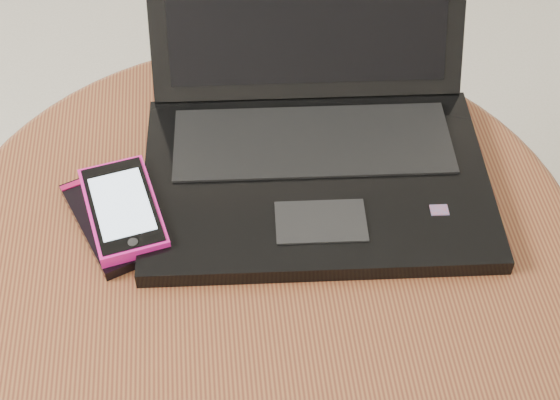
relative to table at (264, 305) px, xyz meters
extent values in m
cylinder|color=brown|center=(0.00, 0.00, -0.15)|extent=(0.10, 0.10, 0.45)
cylinder|color=brown|center=(0.00, 0.00, 0.09)|extent=(0.61, 0.61, 0.03)
torus|color=brown|center=(0.00, 0.00, 0.09)|extent=(0.64, 0.64, 0.03)
cube|color=black|center=(0.06, 0.06, 0.12)|extent=(0.36, 0.26, 0.02)
cube|color=black|center=(0.06, 0.11, 0.13)|extent=(0.30, 0.12, 0.00)
cube|color=black|center=(0.06, 0.00, 0.13)|extent=(0.09, 0.06, 0.00)
cube|color=red|center=(0.17, 0.00, 0.13)|extent=(0.02, 0.01, 0.00)
cube|color=black|center=(0.07, 0.23, 0.22)|extent=(0.34, 0.11, 0.20)
cube|color=black|center=(0.07, 0.22, 0.23)|extent=(0.30, 0.09, 0.16)
cube|color=black|center=(-0.14, 0.04, 0.11)|extent=(0.11, 0.14, 0.01)
cube|color=#9E1044|center=(-0.17, 0.09, 0.12)|extent=(0.06, 0.03, 0.00)
cube|color=#EF1A95|center=(-0.13, 0.04, 0.13)|extent=(0.09, 0.13, 0.01)
cube|color=black|center=(-0.13, 0.04, 0.13)|extent=(0.08, 0.13, 0.00)
cube|color=silver|center=(-0.13, 0.04, 0.13)|extent=(0.07, 0.09, 0.00)
cylinder|color=black|center=(-0.12, -0.01, 0.13)|extent=(0.01, 0.01, 0.00)
camera|label=1|loc=(-0.04, -0.51, 0.72)|focal=52.94mm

